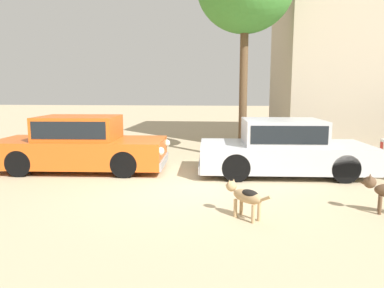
{
  "coord_description": "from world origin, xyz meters",
  "views": [
    {
      "loc": [
        0.87,
        -7.66,
        2.1
      ],
      "look_at": [
        0.14,
        0.2,
        0.9
      ],
      "focal_mm": 33.51,
      "sensor_mm": 36.0,
      "label": 1
    }
  ],
  "objects": [
    {
      "name": "ground_plane",
      "position": [
        0.0,
        0.0,
        0.0
      ],
      "size": [
        80.0,
        80.0,
        0.0
      ],
      "primitive_type": "plane",
      "color": "tan"
    },
    {
      "name": "parked_sedan_nearest",
      "position": [
        -2.87,
        1.25,
        0.7
      ],
      "size": [
        4.52,
        1.9,
        1.43
      ],
      "rotation": [
        0.0,
        0.0,
        0.05
      ],
      "color": "#D15619",
      "rests_on": "ground_plane"
    },
    {
      "name": "parked_sedan_second",
      "position": [
        2.32,
        1.31,
        0.68
      ],
      "size": [
        4.33,
        1.99,
        1.37
      ],
      "rotation": [
        0.0,
        0.0,
        0.05
      ],
      "color": "#B2B5BA",
      "rests_on": "ground_plane"
    },
    {
      "name": "stray_dog_spotted",
      "position": [
        1.21,
        -1.94,
        0.39
      ],
      "size": [
        0.75,
        0.73,
        0.6
      ],
      "rotation": [
        0.0,
        0.0,
        2.37
      ],
      "color": "tan",
      "rests_on": "ground_plane"
    }
  ]
}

